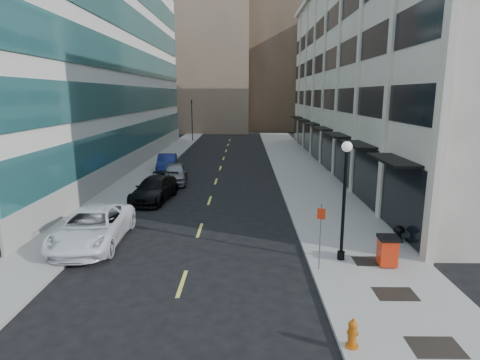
{
  "coord_description": "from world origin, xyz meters",
  "views": [
    {
      "loc": [
        2.35,
        -11.84,
        6.95
      ],
      "look_at": [
        2.08,
        10.21,
        2.22
      ],
      "focal_mm": 30.0,
      "sensor_mm": 36.0,
      "label": 1
    }
  ],
  "objects_px": {
    "lamppost": "(345,190)",
    "car_white_van": "(93,227)",
    "traffic_signal": "(192,103)",
    "sign_post": "(321,228)",
    "trash_bin": "(387,250)",
    "car_blue_sedan": "(167,163)",
    "car_black_pickup": "(154,189)",
    "fire_hydrant": "(352,333)",
    "urn_planter": "(399,232)",
    "car_silver_sedan": "(175,173)"
  },
  "relations": [
    {
      "from": "car_blue_sedan",
      "to": "urn_planter",
      "type": "xyz_separation_m",
      "value": [
        14.4,
        -18.24,
        -0.15
      ]
    },
    {
      "from": "urn_planter",
      "to": "sign_post",
      "type": "bearing_deg",
      "value": -143.84
    },
    {
      "from": "lamppost",
      "to": "car_white_van",
      "type": "bearing_deg",
      "value": 169.88
    },
    {
      "from": "urn_planter",
      "to": "car_black_pickup",
      "type": "bearing_deg",
      "value": 149.35
    },
    {
      "from": "lamppost",
      "to": "traffic_signal",
      "type": "bearing_deg",
      "value": 105.13
    },
    {
      "from": "car_blue_sedan",
      "to": "sign_post",
      "type": "bearing_deg",
      "value": -70.99
    },
    {
      "from": "car_white_van",
      "to": "car_blue_sedan",
      "type": "bearing_deg",
      "value": 87.95
    },
    {
      "from": "car_blue_sedan",
      "to": "lamppost",
      "type": "distance_m",
      "value": 23.37
    },
    {
      "from": "car_black_pickup",
      "to": "fire_hydrant",
      "type": "height_order",
      "value": "car_black_pickup"
    },
    {
      "from": "car_silver_sedan",
      "to": "car_blue_sedan",
      "type": "relative_size",
      "value": 1.0
    },
    {
      "from": "traffic_signal",
      "to": "fire_hydrant",
      "type": "xyz_separation_m",
      "value": [
        10.8,
        -50.0,
        -5.16
      ]
    },
    {
      "from": "traffic_signal",
      "to": "sign_post",
      "type": "relative_size",
      "value": 2.6
    },
    {
      "from": "car_white_van",
      "to": "urn_planter",
      "type": "bearing_deg",
      "value": -1.51
    },
    {
      "from": "car_white_van",
      "to": "urn_planter",
      "type": "height_order",
      "value": "car_white_van"
    },
    {
      "from": "car_white_van",
      "to": "sign_post",
      "type": "xyz_separation_m",
      "value": [
        10.1,
        -3.01,
        1.01
      ]
    },
    {
      "from": "trash_bin",
      "to": "lamppost",
      "type": "height_order",
      "value": "lamppost"
    },
    {
      "from": "traffic_signal",
      "to": "sign_post",
      "type": "distance_m",
      "value": 46.45
    },
    {
      "from": "car_silver_sedan",
      "to": "trash_bin",
      "type": "bearing_deg",
      "value": -60.83
    },
    {
      "from": "trash_bin",
      "to": "sign_post",
      "type": "distance_m",
      "value": 3.01
    },
    {
      "from": "car_silver_sedan",
      "to": "sign_post",
      "type": "relative_size",
      "value": 1.74
    },
    {
      "from": "car_silver_sedan",
      "to": "car_blue_sedan",
      "type": "distance_m",
      "value": 5.29
    },
    {
      "from": "urn_planter",
      "to": "fire_hydrant",
      "type": "bearing_deg",
      "value": -117.85
    },
    {
      "from": "car_blue_sedan",
      "to": "sign_post",
      "type": "relative_size",
      "value": 1.74
    },
    {
      "from": "car_silver_sedan",
      "to": "trash_bin",
      "type": "height_order",
      "value": "car_silver_sedan"
    },
    {
      "from": "trash_bin",
      "to": "urn_planter",
      "type": "height_order",
      "value": "trash_bin"
    },
    {
      "from": "sign_post",
      "to": "car_black_pickup",
      "type": "bearing_deg",
      "value": 147.61
    },
    {
      "from": "fire_hydrant",
      "to": "car_black_pickup",
      "type": "bearing_deg",
      "value": 137.5
    },
    {
      "from": "car_white_van",
      "to": "car_black_pickup",
      "type": "xyz_separation_m",
      "value": [
        1.13,
        8.0,
        -0.08
      ]
    },
    {
      "from": "car_black_pickup",
      "to": "fire_hydrant",
      "type": "bearing_deg",
      "value": -53.62
    },
    {
      "from": "traffic_signal",
      "to": "car_white_van",
      "type": "height_order",
      "value": "traffic_signal"
    },
    {
      "from": "car_silver_sedan",
      "to": "fire_hydrant",
      "type": "xyz_separation_m",
      "value": [
        8.5,
        -21.34,
        -0.24
      ]
    },
    {
      "from": "car_silver_sedan",
      "to": "sign_post",
      "type": "bearing_deg",
      "value": -68.65
    },
    {
      "from": "car_silver_sedan",
      "to": "lamppost",
      "type": "relative_size",
      "value": 0.92
    },
    {
      "from": "sign_post",
      "to": "urn_planter",
      "type": "distance_m",
      "value": 5.47
    },
    {
      "from": "trash_bin",
      "to": "car_blue_sedan",
      "type": "bearing_deg",
      "value": 123.23
    },
    {
      "from": "lamppost",
      "to": "urn_planter",
      "type": "bearing_deg",
      "value": 33.72
    },
    {
      "from": "car_silver_sedan",
      "to": "trash_bin",
      "type": "distance_m",
      "value": 19.55
    },
    {
      "from": "car_white_van",
      "to": "lamppost",
      "type": "relative_size",
      "value": 1.19
    },
    {
      "from": "traffic_signal",
      "to": "urn_planter",
      "type": "relative_size",
      "value": 9.06
    },
    {
      "from": "car_silver_sedan",
      "to": "urn_planter",
      "type": "bearing_deg",
      "value": -52.01
    },
    {
      "from": "traffic_signal",
      "to": "car_black_pickup",
      "type": "bearing_deg",
      "value": -86.92
    },
    {
      "from": "trash_bin",
      "to": "lamppost",
      "type": "distance_m",
      "value": 2.94
    },
    {
      "from": "car_black_pickup",
      "to": "car_blue_sedan",
      "type": "xyz_separation_m",
      "value": [
        -1.13,
        10.37,
        0.01
      ]
    },
    {
      "from": "trash_bin",
      "to": "traffic_signal",
      "type": "bearing_deg",
      "value": 108.62
    },
    {
      "from": "car_black_pickup",
      "to": "trash_bin",
      "type": "relative_size",
      "value": 4.23
    },
    {
      "from": "sign_post",
      "to": "car_silver_sedan",
      "type": "bearing_deg",
      "value": 135.91
    },
    {
      "from": "fire_hydrant",
      "to": "urn_planter",
      "type": "xyz_separation_m",
      "value": [
        4.3,
        8.14,
        0.06
      ]
    },
    {
      "from": "lamppost",
      "to": "urn_planter",
      "type": "height_order",
      "value": "lamppost"
    },
    {
      "from": "trash_bin",
      "to": "urn_planter",
      "type": "relative_size",
      "value": 1.62
    },
    {
      "from": "car_black_pickup",
      "to": "urn_planter",
      "type": "distance_m",
      "value": 15.43
    }
  ]
}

